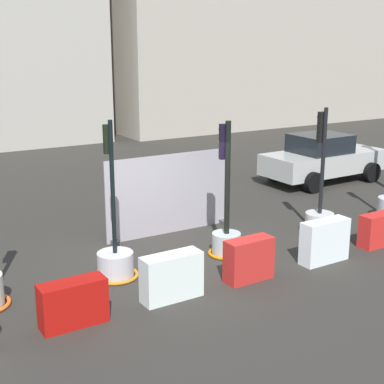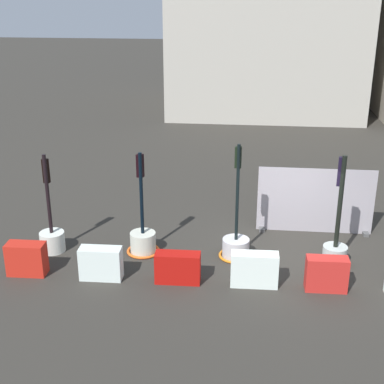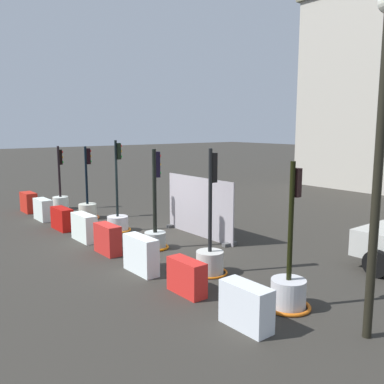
{
  "view_description": "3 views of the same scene",
  "coord_description": "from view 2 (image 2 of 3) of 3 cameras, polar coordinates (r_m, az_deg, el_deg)",
  "views": [
    {
      "loc": [
        -5.3,
        -9.62,
        4.52
      ],
      "look_at": [
        0.54,
        0.22,
        1.45
      ],
      "focal_mm": 52.32,
      "sensor_mm": 36.0,
      "label": 1
    },
    {
      "loc": [
        -1.12,
        -13.04,
        6.88
      ],
      "look_at": [
        -2.49,
        -0.22,
        1.91
      ],
      "focal_mm": 50.93,
      "sensor_mm": 36.0,
      "label": 2
    },
    {
      "loc": [
        11.52,
        -6.56,
        3.61
      ],
      "look_at": [
        2.43,
        0.4,
        1.81
      ],
      "focal_mm": 39.26,
      "sensor_mm": 36.0,
      "label": 3
    }
  ],
  "objects": [
    {
      "name": "construction_barrier_2",
      "position": [
        13.4,
        -1.5,
        -7.92
      ],
      "size": [
        1.11,
        0.44,
        0.77
      ],
      "color": "#B0100B",
      "rests_on": "ground_plane"
    },
    {
      "name": "building_main_facade",
      "position": [
        32.09,
        7.91,
        19.07
      ],
      "size": [
        10.78,
        9.13,
        11.68
      ],
      "color": "#B1AB9D",
      "rests_on": "ground_plane"
    },
    {
      "name": "traffic_light_1",
      "position": [
        14.83,
        -5.17,
        -4.79
      ],
      "size": [
        0.91,
        0.91,
        2.84
      ],
      "color": "beige",
      "rests_on": "ground_plane"
    },
    {
      "name": "traffic_light_0",
      "position": [
        15.32,
        -14.47,
        -4.32
      ],
      "size": [
        0.67,
        0.67,
        2.76
      ],
      "color": "silver",
      "rests_on": "ground_plane"
    },
    {
      "name": "ground_plane",
      "position": [
        14.78,
        9.8,
        -7.0
      ],
      "size": [
        120.0,
        120.0,
        0.0
      ],
      "primitive_type": "plane",
      "color": "#2F2C27"
    },
    {
      "name": "construction_barrier_0",
      "position": [
        14.34,
        -16.93,
        -6.71
      ],
      "size": [
        0.97,
        0.47,
        0.84
      ],
      "color": "red",
      "rests_on": "ground_plane"
    },
    {
      "name": "construction_barrier_4",
      "position": [
        13.44,
        13.9,
        -8.33
      ],
      "size": [
        0.99,
        0.41,
        0.85
      ],
      "color": "red",
      "rests_on": "ground_plane"
    },
    {
      "name": "traffic_light_2",
      "position": [
        14.6,
        4.62,
        -5.31
      ],
      "size": [
        0.91,
        0.91,
        3.14
      ],
      "color": "#BEBCC0",
      "rests_on": "ground_plane"
    },
    {
      "name": "traffic_light_3",
      "position": [
        14.64,
        14.8,
        -5.33
      ],
      "size": [
        0.81,
        0.81,
        2.95
      ],
      "color": "#ACB2AE",
      "rests_on": "ground_plane"
    },
    {
      "name": "site_fence_panel",
      "position": [
        16.18,
        12.78,
        -1.08
      ],
      "size": [
        3.34,
        0.5,
        1.96
      ],
      "color": "#9B959C",
      "rests_on": "ground_plane"
    },
    {
      "name": "construction_barrier_1",
      "position": [
        13.72,
        -9.52,
        -7.38
      ],
      "size": [
        1.04,
        0.44,
        0.83
      ],
      "color": "silver",
      "rests_on": "ground_plane"
    },
    {
      "name": "construction_barrier_3",
      "position": [
        13.31,
        6.55,
        -8.06
      ],
      "size": [
        1.14,
        0.42,
        0.86
      ],
      "color": "white",
      "rests_on": "ground_plane"
    }
  ]
}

